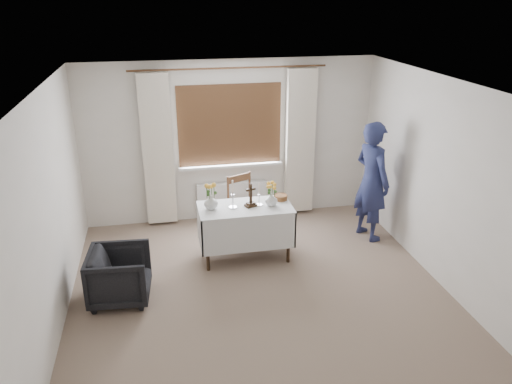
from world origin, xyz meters
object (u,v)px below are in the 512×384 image
flower_vase_left (211,202)px  altar_table (245,232)px  armchair (120,275)px  flower_vase_right (271,199)px  wooden_chair (246,208)px  wooden_cross (251,195)px  person (372,181)px

flower_vase_left → altar_table: bearing=-2.3°
armchair → flower_vase_left: flower_vase_left is taller
armchair → flower_vase_right: 2.14m
wooden_chair → flower_vase_right: bearing=-93.0°
flower_vase_left → wooden_cross: bearing=-2.2°
person → wooden_cross: person is taller
altar_table → armchair: bearing=-157.1°
wooden_chair → armchair: size_ratio=1.35×
wooden_chair → person: person is taller
altar_table → wooden_cross: wooden_cross is taller
flower_vase_left → flower_vase_right: size_ratio=1.12×
wooden_chair → wooden_cross: wooden_cross is taller
armchair → person: bearing=-70.2°
armchair → flower_vase_left: (1.17, 0.70, 0.54)m
altar_table → armchair: size_ratio=1.77×
altar_table → wooden_cross: bearing=-1.6°
wooden_cross → altar_table: bearing=156.9°
wooden_chair → person: 1.85m
wooden_cross → flower_vase_right: bearing=-27.1°
wooden_chair → flower_vase_left: 0.89m
altar_table → wooden_chair: 0.60m
wooden_chair → flower_vase_left: size_ratio=4.88×
flower_vase_right → person: bearing=11.0°
wooden_chair → flower_vase_left: flower_vase_left is taller
altar_table → wooden_chair: bearing=78.3°
wooden_cross → flower_vase_left: wooden_cross is taller
wooden_chair → armchair: bearing=-167.2°
altar_table → flower_vase_right: flower_vase_right is taller
flower_vase_right → wooden_cross: bearing=174.5°
wooden_cross → flower_vase_left: bearing=156.2°
altar_table → flower_vase_right: bearing=-4.7°
flower_vase_right → altar_table: bearing=175.3°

